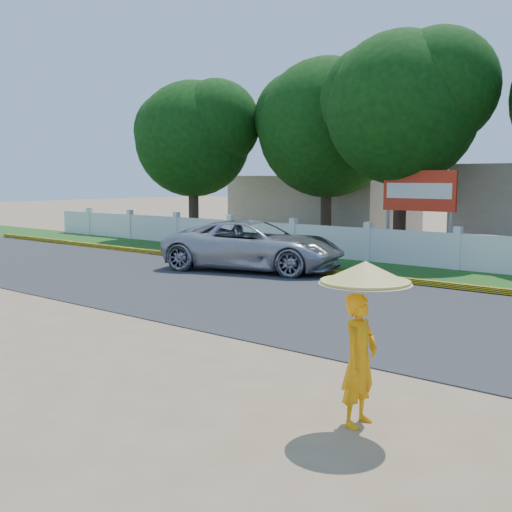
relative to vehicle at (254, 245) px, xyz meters
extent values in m
plane|color=#9E8460|center=(4.63, -7.42, -0.74)|extent=(120.00, 120.00, 0.00)
cube|color=#38383A|center=(4.63, -2.92, -0.73)|extent=(60.00, 7.00, 0.02)
cube|color=#2D601E|center=(4.63, 2.33, -0.72)|extent=(60.00, 3.50, 0.03)
cube|color=yellow|center=(4.63, 0.63, -0.66)|extent=(40.00, 0.18, 0.16)
cube|color=silver|center=(4.63, 3.78, -0.19)|extent=(40.00, 0.10, 1.10)
cube|color=#B7AD99|center=(-5.37, 11.58, 0.66)|extent=(8.00, 5.00, 2.80)
imported|color=#AAACB2|center=(0.00, 0.00, 0.00)|extent=(5.80, 3.94, 1.48)
imported|color=orange|center=(8.57, -8.35, 0.00)|extent=(0.38, 0.55, 1.48)
cylinder|color=#99999E|center=(8.62, -8.35, 0.57)|extent=(0.02, 0.02, 0.96)
cone|color=#D2BE61|center=(8.62, -8.35, 0.98)|extent=(1.01, 1.01, 0.24)
cylinder|color=gray|center=(1.73, 4.88, 0.26)|extent=(0.12, 0.12, 2.00)
cylinder|color=gray|center=(3.93, 4.88, 0.26)|extent=(0.12, 0.12, 2.00)
cube|color=red|center=(2.83, 4.88, 1.56)|extent=(2.50, 0.12, 1.30)
cube|color=silver|center=(2.83, 4.82, 1.56)|extent=(2.25, 0.02, 0.49)
cylinder|color=#473828|center=(-8.13, 5.51, 0.76)|extent=(0.44, 0.44, 3.00)
sphere|color=#134910|center=(-8.13, 5.51, 3.64)|extent=(5.00, 5.00, 5.00)
cylinder|color=#473828|center=(-2.69, 7.79, 0.85)|extent=(0.44, 0.44, 3.17)
sphere|color=#134910|center=(-2.69, 7.79, 3.99)|extent=(5.65, 5.65, 5.65)
cylinder|color=#473828|center=(1.72, 5.73, 1.07)|extent=(0.44, 0.44, 3.62)
sphere|color=#134910|center=(1.72, 5.73, 4.30)|extent=(5.17, 5.17, 5.17)
camera|label=1|loc=(12.10, -14.33, 2.00)|focal=45.00mm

